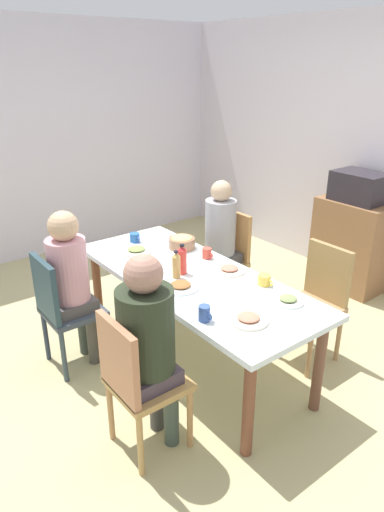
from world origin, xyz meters
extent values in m
plane|color=tan|center=(0.00, 0.00, 0.00)|extent=(6.68, 6.68, 0.00)
cube|color=silver|center=(-2.84, 0.00, 1.30)|extent=(0.12, 4.84, 2.60)
cube|color=white|center=(0.00, 0.00, 0.71)|extent=(2.06, 0.83, 0.04)
cylinder|color=brown|center=(-0.93, -0.31, 0.34)|extent=(0.07, 0.07, 0.69)
cylinder|color=brown|center=(0.93, -0.31, 0.34)|extent=(0.07, 0.07, 0.69)
cylinder|color=brown|center=(-0.93, 0.31, 0.34)|extent=(0.07, 0.07, 0.69)
cylinder|color=brown|center=(0.93, 0.31, 0.34)|extent=(0.07, 0.07, 0.69)
cube|color=#36404B|center=(-0.52, -0.71, 0.44)|extent=(0.40, 0.40, 0.04)
cylinder|color=#2B3546|center=(-0.69, -0.88, 0.21)|extent=(0.04, 0.04, 0.43)
cylinder|color=#334148|center=(-0.35, -0.88, 0.21)|extent=(0.04, 0.04, 0.43)
cylinder|color=#32314C|center=(-0.69, -0.54, 0.21)|extent=(0.04, 0.04, 0.43)
cylinder|color=#313B49|center=(-0.35, -0.54, 0.21)|extent=(0.04, 0.04, 0.43)
cube|color=#294149|center=(-0.52, -0.89, 0.68)|extent=(0.38, 0.04, 0.45)
cylinder|color=#3B4339|center=(-0.60, -0.61, 0.23)|extent=(0.09, 0.09, 0.45)
cylinder|color=#49453B|center=(-0.44, -0.61, 0.23)|extent=(0.09, 0.09, 0.45)
cube|color=#454243|center=(-0.52, -0.71, 0.50)|extent=(0.30, 0.30, 0.10)
cylinder|color=#D494A0|center=(-0.52, -0.71, 0.78)|extent=(0.28, 0.28, 0.46)
sphere|color=tan|center=(-0.52, -0.71, 1.11)|extent=(0.21, 0.21, 0.21)
cube|color=#A68653|center=(-0.52, 0.71, 0.44)|extent=(0.40, 0.40, 0.04)
cylinder|color=tan|center=(-0.35, 0.88, 0.21)|extent=(0.04, 0.04, 0.43)
cylinder|color=#A47848|center=(-0.69, 0.88, 0.21)|extent=(0.04, 0.04, 0.43)
cylinder|color=#B78549|center=(-0.35, 0.54, 0.21)|extent=(0.04, 0.04, 0.43)
cylinder|color=#A98547|center=(-0.69, 0.54, 0.21)|extent=(0.04, 0.04, 0.43)
cube|color=#B7824A|center=(-0.52, 0.89, 0.68)|extent=(0.38, 0.04, 0.45)
cylinder|color=#3D444B|center=(-0.44, 0.61, 0.23)|extent=(0.09, 0.09, 0.45)
cylinder|color=#46443E|center=(-0.60, 0.61, 0.23)|extent=(0.09, 0.09, 0.45)
cube|color=#424043|center=(-0.52, 0.71, 0.50)|extent=(0.30, 0.30, 0.10)
cylinder|color=#9D9DA3|center=(-0.52, 0.71, 0.79)|extent=(0.27, 0.27, 0.49)
sphere|color=tan|center=(-0.52, 0.71, 1.12)|extent=(0.18, 0.18, 0.18)
cube|color=#A77F55|center=(0.52, 0.71, 0.44)|extent=(0.40, 0.40, 0.04)
cylinder|color=#A88053|center=(0.69, 0.88, 0.21)|extent=(0.04, 0.04, 0.43)
cylinder|color=#A37F51|center=(0.35, 0.88, 0.21)|extent=(0.04, 0.04, 0.43)
cylinder|color=tan|center=(0.69, 0.54, 0.21)|extent=(0.04, 0.04, 0.43)
cylinder|color=#A4864B|center=(0.35, 0.54, 0.21)|extent=(0.04, 0.04, 0.43)
cube|color=#A4814B|center=(0.52, 0.89, 0.68)|extent=(0.38, 0.04, 0.45)
cube|color=#AE8349|center=(0.52, -0.71, 0.44)|extent=(0.40, 0.40, 0.04)
cylinder|color=#B28151|center=(0.35, -0.88, 0.21)|extent=(0.04, 0.04, 0.43)
cylinder|color=#AE854B|center=(0.69, -0.88, 0.21)|extent=(0.04, 0.04, 0.43)
cylinder|color=#B7784E|center=(0.35, -0.54, 0.21)|extent=(0.04, 0.04, 0.43)
cylinder|color=#AE7E4A|center=(0.69, -0.54, 0.21)|extent=(0.04, 0.04, 0.43)
cube|color=#B47651|center=(0.52, -0.89, 0.68)|extent=(0.38, 0.04, 0.45)
cylinder|color=#41423D|center=(0.44, -0.61, 0.23)|extent=(0.09, 0.09, 0.45)
cylinder|color=#39473C|center=(0.60, -0.61, 0.23)|extent=(0.09, 0.09, 0.45)
cube|color=#433641|center=(0.52, -0.71, 0.50)|extent=(0.30, 0.30, 0.10)
cylinder|color=#262F1E|center=(0.52, -0.71, 0.79)|extent=(0.32, 0.32, 0.49)
sphere|color=#A87864|center=(0.52, -0.71, 1.13)|extent=(0.21, 0.21, 0.21)
cylinder|color=silver|center=(0.69, 0.24, 0.73)|extent=(0.20, 0.20, 0.01)
ellipsoid|color=#7F9256|center=(0.69, 0.24, 0.75)|extent=(0.11, 0.11, 0.02)
cylinder|color=white|center=(0.11, -0.18, 0.73)|extent=(0.25, 0.25, 0.01)
ellipsoid|color=#9C6133|center=(0.11, -0.18, 0.75)|extent=(0.14, 0.14, 0.02)
cylinder|color=beige|center=(0.70, -0.12, 0.73)|extent=(0.24, 0.24, 0.01)
ellipsoid|color=tan|center=(0.70, -0.12, 0.75)|extent=(0.13, 0.13, 0.02)
cylinder|color=beige|center=(0.11, 0.26, 0.73)|extent=(0.23, 0.23, 0.01)
ellipsoid|color=#D47961|center=(0.11, 0.26, 0.75)|extent=(0.13, 0.13, 0.02)
cylinder|color=silver|center=(-0.34, -0.16, 0.73)|extent=(0.22, 0.22, 0.01)
ellipsoid|color=#D57F50|center=(-0.34, -0.16, 0.75)|extent=(0.12, 0.12, 0.02)
cylinder|color=silver|center=(-0.62, -0.09, 0.73)|extent=(0.25, 0.25, 0.01)
ellipsoid|color=#819F50|center=(-0.62, -0.09, 0.75)|extent=(0.14, 0.14, 0.02)
cylinder|color=#996C4D|center=(-0.46, 0.25, 0.77)|extent=(0.22, 0.22, 0.09)
ellipsoid|color=#CFBC6F|center=(-0.46, 0.25, 0.81)|extent=(0.17, 0.17, 0.04)
cylinder|color=#DBCD4D|center=(-0.22, 0.05, 0.77)|extent=(0.07, 0.07, 0.08)
torus|color=#DEC550|center=(-0.18, 0.05, 0.77)|extent=(0.05, 0.01, 0.05)
cylinder|color=#EFC648|center=(0.42, 0.30, 0.76)|extent=(0.09, 0.09, 0.07)
torus|color=yellow|center=(0.48, 0.30, 0.76)|extent=(0.05, 0.01, 0.05)
cylinder|color=#375497|center=(0.54, -0.32, 0.77)|extent=(0.07, 0.07, 0.10)
torus|color=#325294|center=(0.59, -0.32, 0.77)|extent=(0.05, 0.01, 0.05)
cylinder|color=#CA4737|center=(-0.18, 0.28, 0.77)|extent=(0.07, 0.07, 0.08)
torus|color=#D0463E|center=(-0.13, 0.28, 0.77)|extent=(0.05, 0.01, 0.05)
cylinder|color=#285DA3|center=(-0.82, 0.02, 0.76)|extent=(0.09, 0.09, 0.08)
torus|color=#375DA2|center=(-0.77, 0.02, 0.76)|extent=(0.05, 0.01, 0.05)
cylinder|color=tan|center=(-0.01, -0.13, 0.81)|extent=(0.06, 0.06, 0.17)
cone|color=tan|center=(-0.01, -0.13, 0.92)|extent=(0.05, 0.05, 0.03)
cylinder|color=black|center=(-0.01, -0.13, 0.94)|extent=(0.03, 0.03, 0.01)
cylinder|color=red|center=(-0.07, -0.04, 0.82)|extent=(0.07, 0.07, 0.18)
cone|color=red|center=(-0.07, -0.04, 0.92)|extent=(0.06, 0.06, 0.03)
cylinder|color=black|center=(-0.07, -0.04, 0.94)|extent=(0.03, 0.03, 0.01)
cube|color=#8D613D|center=(-0.06, 2.06, 0.45)|extent=(0.70, 0.44, 0.90)
cube|color=#29252C|center=(-0.06, 2.06, 1.04)|extent=(0.48, 0.36, 0.28)
camera|label=1|loc=(2.37, -1.82, 2.14)|focal=32.26mm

